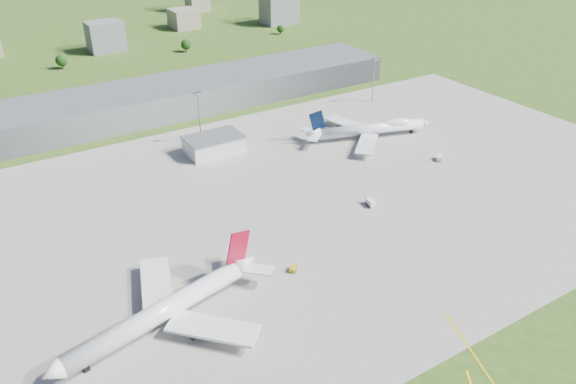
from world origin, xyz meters
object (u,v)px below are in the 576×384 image
tug_yellow (293,269)px  van_white_far (439,158)px  airliner_blue_quad (372,129)px  van_white_near (370,203)px  airliner_red_twin (166,310)px

tug_yellow → van_white_far: 109.50m
tug_yellow → van_white_far: van_white_far is taller
airliner_blue_quad → van_white_near: bearing=-112.5°
airliner_red_twin → van_white_far: (148.68, 37.25, -4.02)m
airliner_red_twin → airliner_blue_quad: 157.41m
airliner_blue_quad → van_white_far: size_ratio=13.06×
airliner_blue_quad → tug_yellow: bearing=-124.8°
van_white_far → van_white_near: bearing=156.4°
airliner_blue_quad → van_white_near: airliner_blue_quad is taller
airliner_red_twin → van_white_near: airliner_red_twin is taller
airliner_blue_quad → tug_yellow: size_ratio=17.91×
tug_yellow → van_white_far: (103.59, 35.48, 0.37)m
airliner_blue_quad → airliner_red_twin: bearing=-134.4°
van_white_far → airliner_blue_quad: bearing=65.6°
airliner_red_twin → van_white_near: (94.63, 21.80, -3.97)m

